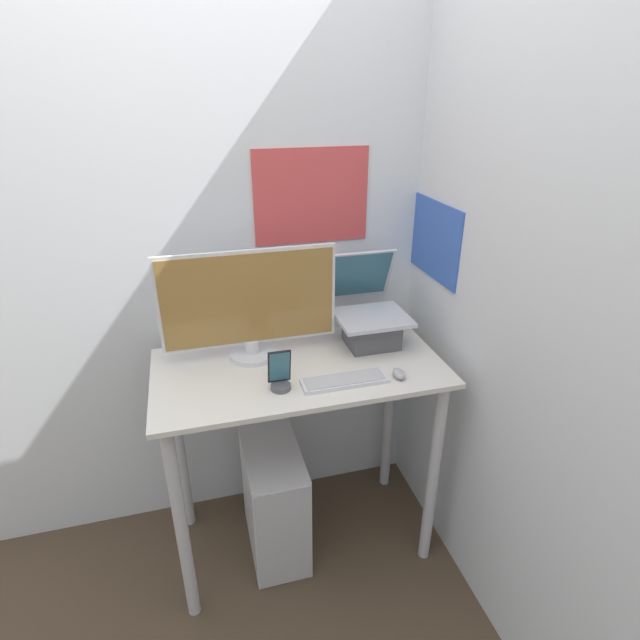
# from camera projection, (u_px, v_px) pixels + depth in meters

# --- Properties ---
(ground_plane) EXTENTS (12.00, 12.00, 0.00)m
(ground_plane) POSITION_uv_depth(u_px,v_px,m) (319.00, 592.00, 2.02)
(ground_plane) COLOR #473828
(wall_back) EXTENTS (6.00, 0.06, 2.60)m
(wall_back) POSITION_uv_depth(u_px,v_px,m) (277.00, 237.00, 2.03)
(wall_back) COLOR silver
(wall_back) RESTS_ON ground_plane
(wall_side_right) EXTENTS (0.06, 6.00, 2.60)m
(wall_side_right) POSITION_uv_depth(u_px,v_px,m) (505.00, 276.00, 1.61)
(wall_side_right) COLOR silver
(wall_side_right) RESTS_ON ground_plane
(desk) EXTENTS (1.08, 0.56, 0.90)m
(desk) POSITION_uv_depth(u_px,v_px,m) (300.00, 406.00, 1.96)
(desk) COLOR beige
(desk) RESTS_ON ground_plane
(laptop) EXTENTS (0.28, 0.34, 0.36)m
(laptop) POSITION_uv_depth(u_px,v_px,m) (370.00, 321.00, 2.01)
(laptop) COLOR #4C4C51
(laptop) RESTS_ON desk
(monitor) EXTENTS (0.66, 0.18, 0.43)m
(monitor) POSITION_uv_depth(u_px,v_px,m) (250.00, 306.00, 1.85)
(monitor) COLOR silver
(monitor) RESTS_ON desk
(keyboard) EXTENTS (0.31, 0.09, 0.02)m
(keyboard) POSITION_uv_depth(u_px,v_px,m) (345.00, 380.00, 1.77)
(keyboard) COLOR silver
(keyboard) RESTS_ON desk
(mouse) EXTENTS (0.04, 0.07, 0.03)m
(mouse) POSITION_uv_depth(u_px,v_px,m) (399.00, 374.00, 1.80)
(mouse) COLOR #99999E
(mouse) RESTS_ON desk
(cell_phone) EXTENTS (0.08, 0.07, 0.15)m
(cell_phone) POSITION_uv_depth(u_px,v_px,m) (280.00, 376.00, 1.72)
(cell_phone) COLOR #4C4C51
(cell_phone) RESTS_ON desk
(computer_tower) EXTENTS (0.23, 0.42, 0.52)m
(computer_tower) POSITION_uv_depth(u_px,v_px,m) (275.00, 500.00, 2.12)
(computer_tower) COLOR silver
(computer_tower) RESTS_ON ground_plane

